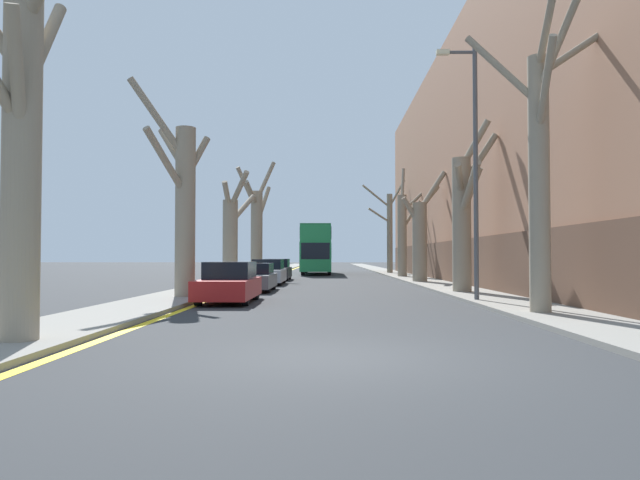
# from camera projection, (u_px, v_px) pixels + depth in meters

# --- Properties ---
(ground_plane) EXTENTS (300.00, 300.00, 0.00)m
(ground_plane) POSITION_uv_depth(u_px,v_px,m) (335.00, 358.00, 8.87)
(ground_plane) COLOR #2B2D30
(sidewalk_left) EXTENTS (2.50, 120.00, 0.12)m
(sidewalk_left) POSITION_uv_depth(u_px,v_px,m) (273.00, 271.00, 58.93)
(sidewalk_left) COLOR gray
(sidewalk_left) RESTS_ON ground
(sidewalk_right) EXTENTS (2.50, 120.00, 0.12)m
(sidewalk_right) POSITION_uv_depth(u_px,v_px,m) (385.00, 271.00, 58.77)
(sidewalk_right) COLOR gray
(sidewalk_right) RESTS_ON ground
(building_facade_right) EXTENTS (10.08, 48.03, 14.82)m
(building_facade_right) POSITION_uv_depth(u_px,v_px,m) (518.00, 166.00, 36.41)
(building_facade_right) COLOR #93664C
(building_facade_right) RESTS_ON ground
(kerb_line_stripe) EXTENTS (0.24, 120.00, 0.01)m
(kerb_line_stripe) POSITION_uv_depth(u_px,v_px,m) (286.00, 272.00, 58.91)
(kerb_line_stripe) COLOR yellow
(kerb_line_stripe) RESTS_ON ground
(street_tree_left_0) EXTENTS (2.90, 3.58, 7.36)m
(street_tree_left_0) POSITION_uv_depth(u_px,v_px,m) (19.00, 142.00, 9.91)
(street_tree_left_0) COLOR gray
(street_tree_left_0) RESTS_ON ground
(street_tree_left_1) EXTENTS (2.76, 2.65, 7.96)m
(street_tree_left_1) POSITION_uv_depth(u_px,v_px,m) (183.00, 202.00, 20.84)
(street_tree_left_1) COLOR gray
(street_tree_left_1) RESTS_ON ground
(street_tree_left_2) EXTENTS (1.67, 4.46, 6.17)m
(street_tree_left_2) POSITION_uv_depth(u_px,v_px,m) (231.00, 235.00, 31.39)
(street_tree_left_2) COLOR gray
(street_tree_left_2) RESTS_ON ground
(street_tree_left_3) EXTENTS (2.78, 4.36, 8.66)m
(street_tree_left_3) POSITION_uv_depth(u_px,v_px,m) (257.00, 226.00, 41.63)
(street_tree_left_3) COLOR gray
(street_tree_left_3) RESTS_ON ground
(street_tree_right_0) EXTENTS (4.74, 2.93, 8.42)m
(street_tree_right_0) POSITION_uv_depth(u_px,v_px,m) (542.00, 159.00, 15.00)
(street_tree_right_0) COLOR gray
(street_tree_right_0) RESTS_ON ground
(street_tree_right_1) EXTENTS (2.18, 2.91, 7.28)m
(street_tree_right_1) POSITION_uv_depth(u_px,v_px,m) (464.00, 215.00, 23.88)
(street_tree_right_1) COLOR gray
(street_tree_right_1) RESTS_ON ground
(street_tree_right_2) EXTENTS (2.93, 2.19, 6.77)m
(street_tree_right_2) POSITION_uv_depth(u_px,v_px,m) (421.00, 236.00, 33.84)
(street_tree_right_2) COLOR gray
(street_tree_right_2) RESTS_ON ground
(street_tree_right_3) EXTENTS (2.55, 1.96, 8.41)m
(street_tree_right_3) POSITION_uv_depth(u_px,v_px,m) (403.00, 231.00, 42.57)
(street_tree_right_3) COLOR gray
(street_tree_right_3) RESTS_ON ground
(street_tree_right_4) EXTENTS (3.90, 1.38, 8.51)m
(street_tree_right_4) POSITION_uv_depth(u_px,v_px,m) (389.00, 230.00, 51.97)
(street_tree_right_4) COLOR gray
(street_tree_right_4) RESTS_ON ground
(double_decker_bus) EXTENTS (2.60, 11.91, 4.28)m
(double_decker_bus) POSITION_uv_depth(u_px,v_px,m) (317.00, 247.00, 51.63)
(double_decker_bus) COLOR #1E7F47
(double_decker_bus) RESTS_ON ground
(parked_car_0) EXTENTS (1.75, 4.33, 1.39)m
(parked_car_0) POSITION_uv_depth(u_px,v_px,m) (229.00, 283.00, 19.62)
(parked_car_0) COLOR maroon
(parked_car_0) RESTS_ON ground
(parked_car_1) EXTENTS (1.81, 4.30, 1.27)m
(parked_car_1) POSITION_uv_depth(u_px,v_px,m) (254.00, 278.00, 26.05)
(parked_car_1) COLOR #4C5156
(parked_car_1) RESTS_ON ground
(parked_car_2) EXTENTS (1.82, 4.43, 1.43)m
(parked_car_2) POSITION_uv_depth(u_px,v_px,m) (268.00, 272.00, 32.25)
(parked_car_2) COLOR #9EA3AD
(parked_car_2) RESTS_ON ground
(parked_car_3) EXTENTS (1.71, 4.38, 1.43)m
(parked_car_3) POSITION_uv_depth(u_px,v_px,m) (277.00, 270.00, 38.21)
(parked_car_3) COLOR black
(parked_car_3) RESTS_ON ground
(lamp_post) EXTENTS (1.40, 0.20, 8.76)m
(lamp_post) POSITION_uv_depth(u_px,v_px,m) (473.00, 161.00, 19.47)
(lamp_post) COLOR #4C4F54
(lamp_post) RESTS_ON ground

